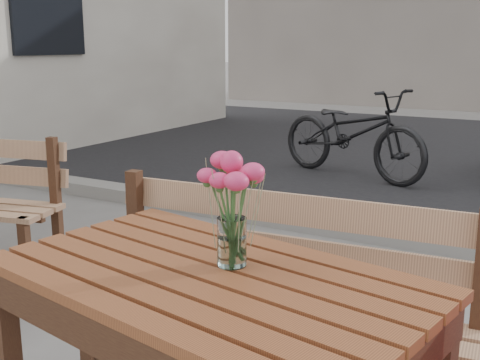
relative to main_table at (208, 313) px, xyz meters
name	(u,v)px	position (x,y,z in m)	size (l,w,h in m)	color
street	(445,183)	(-0.23, 4.95, -0.64)	(30.00, 8.12, 0.12)	black
main_table	(208,313)	(0.00, 0.00, 0.00)	(1.41, 0.98, 0.80)	brown
main_bench	(280,282)	(-0.01, 0.52, -0.09)	(1.56, 0.58, 0.95)	#976A4E
main_vase	(232,195)	(0.03, 0.08, 0.35)	(0.19, 0.19, 0.35)	white
bicycle	(352,133)	(-1.24, 4.90, -0.17)	(0.66, 1.88, 0.99)	black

